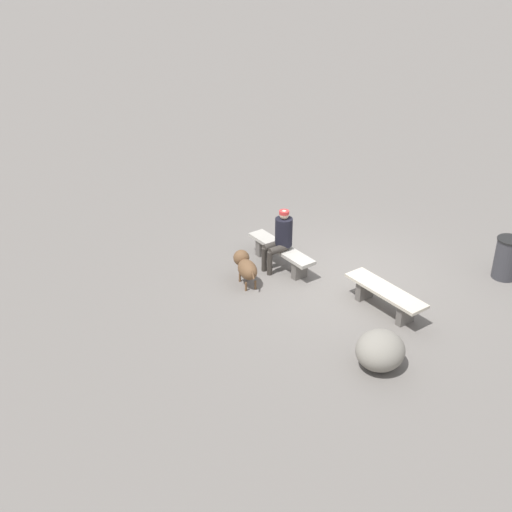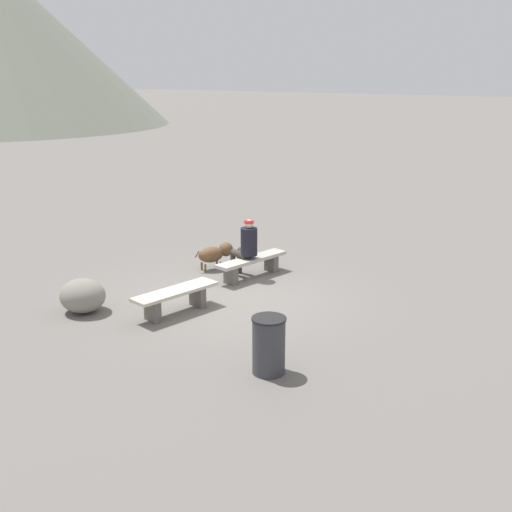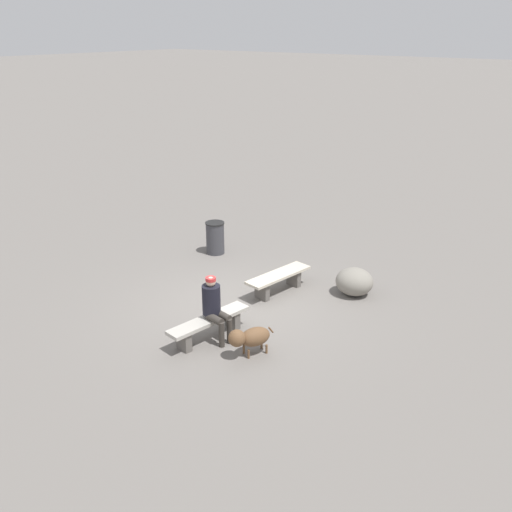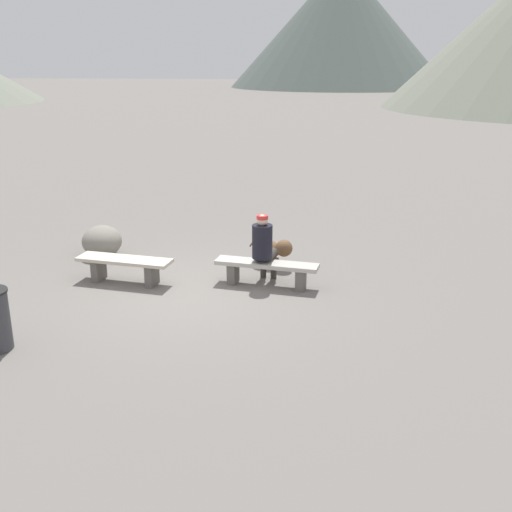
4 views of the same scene
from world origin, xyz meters
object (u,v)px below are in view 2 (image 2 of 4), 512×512
object	(u,v)px
bench_right	(252,263)
trash_bin	(269,345)
seated_person	(247,244)
dog	(216,253)
boulder	(83,296)
bench_left	(176,297)

from	to	relation	value
bench_right	trash_bin	world-z (taller)	trash_bin
seated_person	dog	xyz separation A→B (m)	(0.07, 0.92, -0.37)
dog	boulder	size ratio (longest dim) A/B	1.01
seated_person	trash_bin	distance (m)	4.57
bench_left	seated_person	size ratio (longest dim) A/B	1.37
bench_right	dog	xyz separation A→B (m)	(0.01, 1.01, 0.06)
trash_bin	seated_person	bearing A→B (deg)	40.61
dog	trash_bin	distance (m)	5.25
bench_right	dog	world-z (taller)	dog
boulder	bench_left	bearing A→B (deg)	-56.91
bench_right	seated_person	world-z (taller)	seated_person
bench_left	seated_person	distance (m)	2.52
seated_person	trash_bin	size ratio (longest dim) A/B	1.49
seated_person	boulder	size ratio (longest dim) A/B	1.51
bench_left	trash_bin	bearing A→B (deg)	-100.67
bench_left	trash_bin	xyz separation A→B (m)	(-0.98, -2.76, 0.11)
boulder	dog	bearing A→B (deg)	-5.22
seated_person	bench_left	bearing A→B (deg)	-164.72
dog	bench_left	bearing A→B (deg)	-131.14
bench_left	boulder	xyz separation A→B (m)	(-0.95, 1.45, -0.01)
seated_person	boulder	world-z (taller)	seated_person
dog	trash_bin	world-z (taller)	trash_bin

